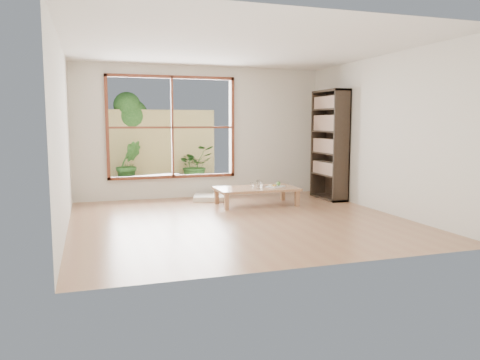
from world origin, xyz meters
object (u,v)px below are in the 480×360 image
(garden_bench, at_px, (155,178))
(bookshelf, at_px, (330,145))
(low_table, at_px, (256,190))
(food_tray, at_px, (276,186))

(garden_bench, bearing_deg, bookshelf, -55.19)
(low_table, bearing_deg, bookshelf, 9.08)
(low_table, distance_m, food_tray, 0.37)
(bookshelf, distance_m, garden_bench, 3.76)
(food_tray, bearing_deg, garden_bench, 106.31)
(low_table, height_order, garden_bench, garden_bench)
(food_tray, xyz_separation_m, garden_bench, (-1.90, 2.21, -0.03))
(low_table, relative_size, bookshelf, 0.69)
(bookshelf, relative_size, food_tray, 5.63)
(low_table, relative_size, garden_bench, 1.31)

